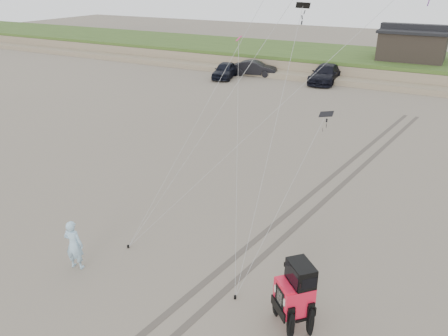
# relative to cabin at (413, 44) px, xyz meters

# --- Properties ---
(ground) EXTENTS (160.00, 160.00, 0.00)m
(ground) POSITION_rel_cabin_xyz_m (-2.00, -37.00, -3.24)
(ground) COLOR #6B6054
(ground) RESTS_ON ground
(dune_ridge) EXTENTS (160.00, 14.25, 1.73)m
(dune_ridge) POSITION_rel_cabin_xyz_m (-2.00, 0.50, -2.42)
(dune_ridge) COLOR #7A6B54
(dune_ridge) RESTS_ON ground
(cabin) EXTENTS (6.40, 5.40, 3.35)m
(cabin) POSITION_rel_cabin_xyz_m (0.00, 0.00, 0.00)
(cabin) COLOR black
(cabin) RESTS_ON dune_ridge
(truck_a) EXTENTS (2.74, 4.77, 1.53)m
(truck_a) POSITION_rel_cabin_xyz_m (-15.92, -9.25, -2.47)
(truck_a) COLOR black
(truck_a) RESTS_ON ground
(truck_b) EXTENTS (4.63, 2.23, 1.46)m
(truck_b) POSITION_rel_cabin_xyz_m (-13.83, -6.75, -2.51)
(truck_b) COLOR black
(truck_b) RESTS_ON ground
(truck_c) EXTENTS (2.54, 5.75, 1.64)m
(truck_c) POSITION_rel_cabin_xyz_m (-6.60, -6.53, -2.42)
(truck_c) COLOR black
(truck_c) RESTS_ON ground
(jeep) EXTENTS (4.55, 4.61, 1.69)m
(jeep) POSITION_rel_cabin_xyz_m (1.63, -37.86, -2.39)
(jeep) COLOR red
(jeep) RESTS_ON ground
(man) EXTENTS (0.75, 0.58, 1.85)m
(man) POSITION_rel_cabin_xyz_m (-5.94, -38.81, -2.31)
(man) COLOR #7FA2C5
(man) RESTS_ON ground
(stake_main) EXTENTS (0.08, 0.08, 0.12)m
(stake_main) POSITION_rel_cabin_xyz_m (-5.14, -37.05, -3.18)
(stake_main) COLOR black
(stake_main) RESTS_ON ground
(stake_aux) EXTENTS (0.08, 0.08, 0.12)m
(stake_aux) POSITION_rel_cabin_xyz_m (-0.34, -37.65, -3.18)
(stake_aux) COLOR black
(stake_aux) RESTS_ON ground
(tire_tracks) EXTENTS (5.22, 29.74, 0.01)m
(tire_tracks) POSITION_rel_cabin_xyz_m (0.00, -29.00, -3.23)
(tire_tracks) COLOR #4C443D
(tire_tracks) RESTS_ON ground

